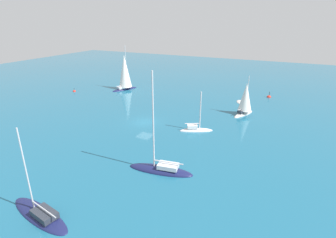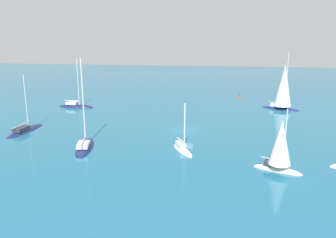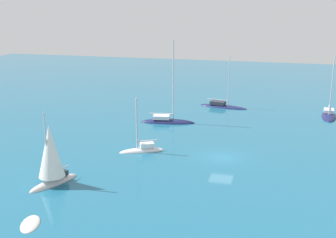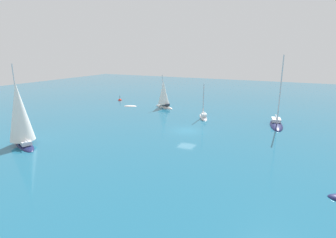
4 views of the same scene
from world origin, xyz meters
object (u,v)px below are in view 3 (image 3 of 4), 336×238
(dinghy, at_px, (30,224))
(sailboat_1, at_px, (223,106))
(ketch, at_px, (167,121))
(yacht_1, at_px, (329,116))
(yacht, at_px, (51,158))
(sailboat, at_px, (142,150))

(dinghy, xyz_separation_m, sailboat_1, (-41.98, 8.88, 0.13))
(dinghy, distance_m, ketch, 30.84)
(yacht_1, bearing_deg, dinghy, -28.72)
(dinghy, distance_m, sailboat_1, 42.90)
(yacht, xyz_separation_m, yacht_1, (-32.69, 27.04, -2.48))
(dinghy, height_order, sailboat_1, sailboat_1)
(sailboat_1, bearing_deg, sailboat, -93.74)
(ketch, relative_size, yacht_1, 1.25)
(ketch, xyz_separation_m, sailboat_1, (-11.26, 6.22, -0.07))
(ketch, distance_m, sailboat, 12.57)
(yacht, distance_m, dinghy, 8.04)
(sailboat, relative_size, sailboat_1, 0.78)
(ketch, xyz_separation_m, yacht_1, (-9.27, 22.25, -0.07))
(dinghy, xyz_separation_m, yacht_1, (-39.99, 24.90, 0.13))
(yacht, distance_m, ketch, 24.03)
(sailboat_1, bearing_deg, yacht, -97.67)
(sailboat, height_order, sailboat_1, sailboat_1)
(sailboat, bearing_deg, dinghy, 52.27)
(sailboat_1, bearing_deg, dinghy, -92.00)
(sailboat_1, bearing_deg, yacht_1, 2.86)
(yacht_1, distance_m, sailboat_1, 16.15)
(ketch, bearing_deg, dinghy, -103.94)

